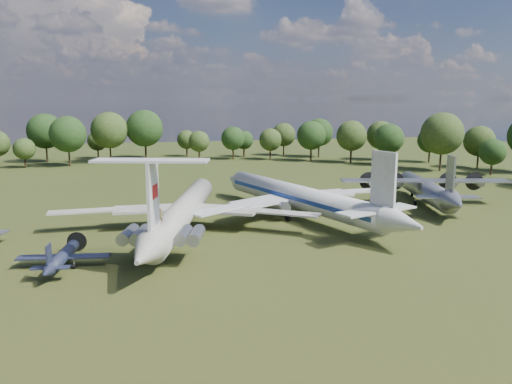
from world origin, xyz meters
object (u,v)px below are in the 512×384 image
object	(u,v)px
an12_transport	(426,193)
small_prop_west	(63,259)
tu104_jet	(299,202)
person_on_il62	(160,215)
il62_airliner	(183,216)

from	to	relation	value
an12_transport	small_prop_west	size ratio (longest dim) A/B	2.41
tu104_jet	an12_transport	distance (m)	24.77
small_prop_west	person_on_il62	world-z (taller)	person_on_il62
il62_airliner	an12_transport	world-z (taller)	il62_airliner
tu104_jet	an12_transport	xyz separation A→B (m)	(24.51, 3.51, -0.37)
tu104_jet	person_on_il62	distance (m)	28.65
il62_airliner	person_on_il62	bearing A→B (deg)	-90.00
il62_airliner	an12_transport	xyz separation A→B (m)	(43.06, 8.32, -0.24)
il62_airliner	person_on_il62	world-z (taller)	person_on_il62
an12_transport	small_prop_west	bearing A→B (deg)	-145.89
an12_transport	tu104_jet	bearing A→B (deg)	-157.05
tu104_jet	an12_transport	world-z (taller)	tu104_jet
il62_airliner	small_prop_west	world-z (taller)	il62_airliner
il62_airliner	an12_transport	bearing A→B (deg)	27.11
small_prop_west	person_on_il62	size ratio (longest dim) A/B	8.35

